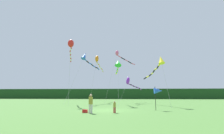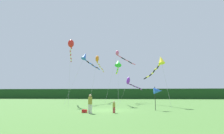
{
  "view_description": "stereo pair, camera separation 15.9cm",
  "coord_description": "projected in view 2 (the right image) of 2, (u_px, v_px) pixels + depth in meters",
  "views": [
    {
      "loc": [
        1.94,
        -18.92,
        1.79
      ],
      "look_at": [
        0.0,
        6.0,
        5.93
      ],
      "focal_mm": 26.33,
      "sensor_mm": 36.0,
      "label": 1
    },
    {
      "loc": [
        2.1,
        -18.91,
        1.79
      ],
      "look_at": [
        0.0,
        6.0,
        5.93
      ],
      "focal_mm": 26.33,
      "sensor_mm": 36.0,
      "label": 2
    }
  ],
  "objects": [
    {
      "name": "kite_orange",
      "position": [
        98.0,
        60.0,
        36.91
      ],
      "size": [
        1.21,
        10.63,
        10.39
      ],
      "color": "#B2B2B2",
      "rests_on": "ground"
    },
    {
      "name": "kite_rainbow",
      "position": [
        120.0,
        55.0,
        35.3
      ],
      "size": [
        6.27,
        6.74,
        11.08
      ],
      "color": "#B2B2B2",
      "rests_on": "ground"
    },
    {
      "name": "person_child",
      "position": [
        114.0,
        106.0,
        15.85
      ],
      "size": [
        0.25,
        0.25,
        1.14
      ],
      "color": "#B23338",
      "rests_on": "ground"
    },
    {
      "name": "kite_purple",
      "position": [
        130.0,
        82.0,
        34.11
      ],
      "size": [
        4.9,
        6.12,
        5.41
      ],
      "color": "#B2B2B2",
      "rests_on": "ground"
    },
    {
      "name": "kite_red",
      "position": [
        71.0,
        46.0,
        27.61
      ],
      "size": [
        2.64,
        7.8,
        10.78
      ],
      "color": "#B2B2B2",
      "rests_on": "ground"
    },
    {
      "name": "kite_yellow",
      "position": [
        159.0,
        63.0,
        24.89
      ],
      "size": [
        2.59,
        8.51,
        7.48
      ],
      "color": "#B2B2B2",
      "rests_on": "ground"
    },
    {
      "name": "person_adult",
      "position": [
        90.0,
        103.0,
        15.6
      ],
      "size": [
        0.39,
        0.39,
        1.78
      ],
      "color": "silver",
      "rests_on": "ground"
    },
    {
      "name": "ground_plane",
      "position": [
        108.0,
        110.0,
        18.47
      ],
      "size": [
        120.0,
        120.0,
        0.0
      ],
      "primitive_type": "plane",
      "color": "#477533"
    },
    {
      "name": "kite_blue",
      "position": [
        86.0,
        58.0,
        31.79
      ],
      "size": [
        4.15,
        9.76,
        9.83
      ],
      "color": "#B2B2B2",
      "rests_on": "ground"
    },
    {
      "name": "banner_flag_pole",
      "position": [
        158.0,
        91.0,
        18.51
      ],
      "size": [
        0.9,
        0.7,
        2.63
      ],
      "color": "black",
      "rests_on": "ground"
    },
    {
      "name": "kite_green",
      "position": [
        118.0,
        64.0,
        26.72
      ],
      "size": [
        1.2,
        7.53,
        7.49
      ],
      "color": "#B2B2B2",
      "rests_on": "ground"
    },
    {
      "name": "cooler_box",
      "position": [
        85.0,
        111.0,
        16.01
      ],
      "size": [
        0.48,
        0.32,
        0.3
      ],
      "primitive_type": "cube",
      "color": "red",
      "rests_on": "ground"
    },
    {
      "name": "distant_treeline",
      "position": [
        121.0,
        94.0,
        63.02
      ],
      "size": [
        108.0,
        3.46,
        3.79
      ],
      "primitive_type": "cube",
      "color": "#193D19",
      "rests_on": "ground"
    }
  ]
}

